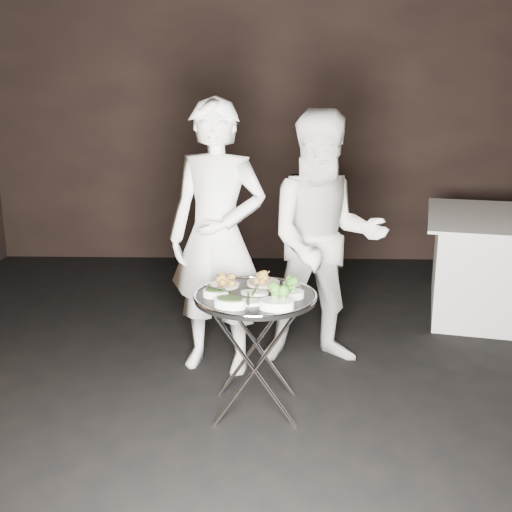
{
  "coord_description": "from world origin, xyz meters",
  "views": [
    {
      "loc": [
        0.1,
        -3.62,
        1.96
      ],
      "look_at": [
        0.0,
        0.1,
        0.95
      ],
      "focal_mm": 45.0,
      "sensor_mm": 36.0,
      "label": 1
    }
  ],
  "objects_px": {
    "tray_stand": "(255,349)",
    "waiter_right": "(325,241)",
    "serving_tray": "(255,297)",
    "waiter_left": "(217,238)"
  },
  "relations": [
    {
      "from": "tray_stand",
      "to": "serving_tray",
      "type": "bearing_deg",
      "value": 157.95
    },
    {
      "from": "tray_stand",
      "to": "serving_tray",
      "type": "relative_size",
      "value": 1.01
    },
    {
      "from": "waiter_left",
      "to": "tray_stand",
      "type": "bearing_deg",
      "value": -51.48
    },
    {
      "from": "serving_tray",
      "to": "waiter_right",
      "type": "distance_m",
      "value": 0.91
    },
    {
      "from": "waiter_left",
      "to": "waiter_right",
      "type": "height_order",
      "value": "waiter_left"
    },
    {
      "from": "serving_tray",
      "to": "waiter_right",
      "type": "height_order",
      "value": "waiter_right"
    },
    {
      "from": "tray_stand",
      "to": "waiter_right",
      "type": "height_order",
      "value": "waiter_right"
    },
    {
      "from": "tray_stand",
      "to": "waiter_right",
      "type": "relative_size",
      "value": 0.41
    },
    {
      "from": "waiter_left",
      "to": "waiter_right",
      "type": "bearing_deg",
      "value": 24.79
    },
    {
      "from": "waiter_left",
      "to": "waiter_right",
      "type": "distance_m",
      "value": 0.75
    }
  ]
}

